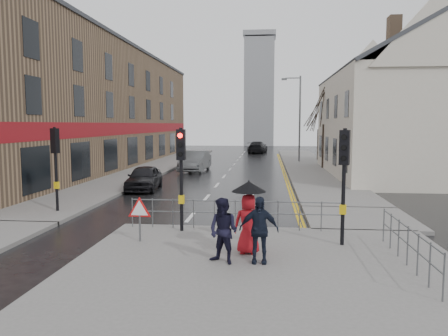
% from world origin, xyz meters
% --- Properties ---
extents(ground, '(120.00, 120.00, 0.00)m').
position_xyz_m(ground, '(0.00, 0.00, 0.00)').
color(ground, black).
rests_on(ground, ground).
extents(near_pavement, '(10.00, 9.00, 0.14)m').
position_xyz_m(near_pavement, '(3.00, -3.50, 0.07)').
color(near_pavement, '#605E5B').
rests_on(near_pavement, ground).
extents(left_pavement, '(4.00, 44.00, 0.14)m').
position_xyz_m(left_pavement, '(-6.50, 23.00, 0.07)').
color(left_pavement, '#605E5B').
rests_on(left_pavement, ground).
extents(right_pavement, '(4.00, 40.00, 0.14)m').
position_xyz_m(right_pavement, '(6.50, 25.00, 0.07)').
color(right_pavement, '#605E5B').
rests_on(right_pavement, ground).
extents(pavement_bridge_right, '(4.00, 4.20, 0.14)m').
position_xyz_m(pavement_bridge_right, '(6.50, 3.00, 0.07)').
color(pavement_bridge_right, '#605E5B').
rests_on(pavement_bridge_right, ground).
extents(building_left_terrace, '(8.00, 42.00, 10.00)m').
position_xyz_m(building_left_terrace, '(-12.00, 22.00, 5.00)').
color(building_left_terrace, '#7B6047').
rests_on(building_left_terrace, ground).
extents(building_right_cream, '(9.00, 16.40, 10.10)m').
position_xyz_m(building_right_cream, '(12.00, 18.00, 4.78)').
color(building_right_cream, beige).
rests_on(building_right_cream, ground).
extents(church_tower, '(5.00, 5.00, 18.00)m').
position_xyz_m(church_tower, '(1.50, 62.00, 9.00)').
color(church_tower, gray).
rests_on(church_tower, ground).
extents(traffic_signal_near_left, '(0.28, 0.27, 3.40)m').
position_xyz_m(traffic_signal_near_left, '(0.20, 0.20, 2.46)').
color(traffic_signal_near_left, black).
rests_on(traffic_signal_near_left, near_pavement).
extents(traffic_signal_near_right, '(0.34, 0.33, 3.40)m').
position_xyz_m(traffic_signal_near_right, '(5.20, -1.00, 2.46)').
color(traffic_signal_near_right, black).
rests_on(traffic_signal_near_right, near_pavement).
extents(traffic_signal_far_left, '(0.34, 0.33, 3.40)m').
position_xyz_m(traffic_signal_far_left, '(-5.50, 3.00, 2.46)').
color(traffic_signal_far_left, black).
rests_on(traffic_signal_far_left, left_pavement).
extents(guard_railing_front, '(7.14, 0.04, 1.00)m').
position_xyz_m(guard_railing_front, '(1.95, 0.60, 0.86)').
color(guard_railing_front, '#595B5E').
rests_on(guard_railing_front, near_pavement).
extents(guard_railing_side, '(0.04, 4.54, 1.00)m').
position_xyz_m(guard_railing_side, '(6.50, -2.75, 0.84)').
color(guard_railing_side, '#595B5E').
rests_on(guard_railing_side, near_pavement).
extents(warning_sign, '(0.80, 0.07, 1.35)m').
position_xyz_m(warning_sign, '(-0.80, -1.21, 1.04)').
color(warning_sign, '#595B5E').
rests_on(warning_sign, near_pavement).
extents(street_lamp, '(1.83, 0.25, 8.00)m').
position_xyz_m(street_lamp, '(5.82, 28.00, 4.71)').
color(street_lamp, '#595B5E').
rests_on(street_lamp, right_pavement).
extents(tree_near, '(2.40, 2.40, 6.58)m').
position_xyz_m(tree_near, '(7.50, 22.00, 5.14)').
color(tree_near, black).
rests_on(tree_near, right_pavement).
extents(tree_far, '(2.40, 2.40, 5.64)m').
position_xyz_m(tree_far, '(8.00, 30.00, 4.42)').
color(tree_far, black).
rests_on(tree_far, right_pavement).
extents(pedestrian_a, '(0.60, 0.43, 1.54)m').
position_xyz_m(pedestrian_a, '(2.49, -0.96, 0.91)').
color(pedestrian_a, silver).
rests_on(pedestrian_a, near_pavement).
extents(pedestrian_b, '(1.01, 0.93, 1.67)m').
position_xyz_m(pedestrian_b, '(1.91, -3.03, 0.97)').
color(pedestrian_b, black).
rests_on(pedestrian_b, near_pavement).
extents(pedestrian_with_umbrella, '(0.96, 0.96, 1.99)m').
position_xyz_m(pedestrian_with_umbrella, '(2.51, -2.13, 1.24)').
color(pedestrian_with_umbrella, '#AE141C').
rests_on(pedestrian_with_umbrella, near_pavement).
extents(pedestrian_d, '(1.00, 0.42, 1.71)m').
position_xyz_m(pedestrian_d, '(2.80, -2.90, 0.99)').
color(pedestrian_d, black).
rests_on(pedestrian_d, near_pavement).
extents(car_parked, '(1.92, 4.11, 1.36)m').
position_xyz_m(car_parked, '(-3.81, 9.74, 0.68)').
color(car_parked, black).
rests_on(car_parked, ground).
extents(car_mid, '(1.95, 4.91, 1.59)m').
position_xyz_m(car_mid, '(-2.56, 19.47, 0.79)').
color(car_mid, '#494C4E').
rests_on(car_mid, ground).
extents(car_far, '(2.63, 5.29, 1.48)m').
position_xyz_m(car_far, '(1.75, 41.68, 0.74)').
color(car_far, black).
rests_on(car_far, ground).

